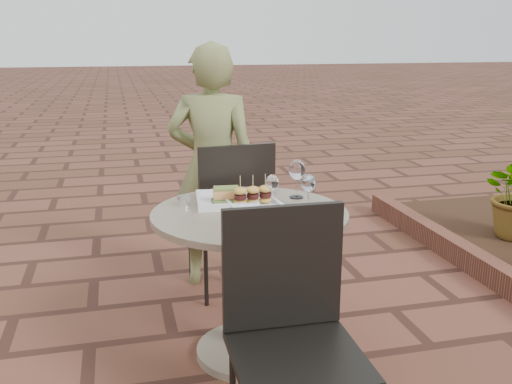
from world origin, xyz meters
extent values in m
plane|color=brown|center=(0.00, 0.00, 0.00)|extent=(60.00, 60.00, 0.00)
cylinder|color=gray|center=(-0.07, -0.27, 0.02)|extent=(0.52, 0.52, 0.04)
cylinder|color=gray|center=(-0.07, -0.27, 0.35)|extent=(0.08, 0.08, 0.70)
cylinder|color=gray|center=(-0.07, -0.27, 0.71)|extent=(0.90, 0.90, 0.03)
cube|color=black|center=(-0.02, 0.51, 0.45)|extent=(0.48, 0.48, 0.03)
cube|color=black|center=(0.00, 0.32, 0.70)|extent=(0.44, 0.07, 0.46)
cylinder|color=black|center=(0.15, 0.72, 0.22)|extent=(0.02, 0.02, 0.44)
cylinder|color=black|center=(-0.23, 0.68, 0.22)|extent=(0.02, 0.02, 0.44)
cylinder|color=black|center=(0.19, 0.34, 0.22)|extent=(0.02, 0.02, 0.44)
cylinder|color=black|center=(-0.19, 0.31, 0.22)|extent=(0.02, 0.02, 0.44)
cube|color=black|center=(-0.09, -1.06, 0.45)|extent=(0.45, 0.45, 0.03)
cube|color=black|center=(-0.08, -0.86, 0.70)|extent=(0.44, 0.04, 0.46)
cylinder|color=black|center=(0.11, -0.87, 0.22)|extent=(0.02, 0.02, 0.44)
imported|color=olive|center=(-0.09, 0.63, 0.74)|extent=(0.62, 0.49, 1.48)
cube|color=silver|center=(-0.14, -0.10, 0.74)|extent=(0.31, 0.31, 0.01)
cube|color=#F19855|center=(-0.14, -0.10, 0.78)|extent=(0.13, 0.09, 0.04)
cube|color=#5A682E|center=(-0.14, -0.10, 0.80)|extent=(0.13, 0.09, 0.01)
cube|color=silver|center=(-0.03, -0.19, 0.74)|extent=(0.25, 0.25, 0.01)
cube|color=silver|center=(0.00, -0.53, 0.74)|extent=(0.27, 0.27, 0.01)
ellipsoid|color=#E55E6E|center=(-0.04, -0.59, 0.75)|extent=(0.04, 0.03, 0.02)
cylinder|color=white|center=(0.21, -0.27, 0.73)|extent=(0.06, 0.06, 0.00)
cylinder|color=white|center=(0.21, -0.27, 0.77)|extent=(0.01, 0.01, 0.07)
ellipsoid|color=white|center=(0.21, -0.27, 0.85)|extent=(0.07, 0.07, 0.09)
cylinder|color=white|center=(0.21, -0.27, 0.84)|extent=(0.05, 0.05, 0.04)
cylinder|color=white|center=(0.06, -0.19, 0.73)|extent=(0.05, 0.05, 0.00)
cylinder|color=white|center=(0.06, -0.19, 0.77)|extent=(0.01, 0.01, 0.07)
ellipsoid|color=white|center=(0.06, -0.19, 0.84)|extent=(0.06, 0.06, 0.08)
cylinder|color=white|center=(0.21, -0.09, 0.73)|extent=(0.07, 0.07, 0.00)
cylinder|color=white|center=(0.21, -0.09, 0.78)|extent=(0.01, 0.01, 0.09)
ellipsoid|color=white|center=(0.21, -0.09, 0.87)|extent=(0.08, 0.08, 0.10)
cylinder|color=silver|center=(-0.35, -0.09, 0.75)|extent=(0.06, 0.06, 0.05)
cube|color=brown|center=(1.60, 0.30, 0.07)|extent=(0.12, 3.00, 0.15)
camera|label=1|loc=(-0.63, -2.69, 1.50)|focal=40.00mm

